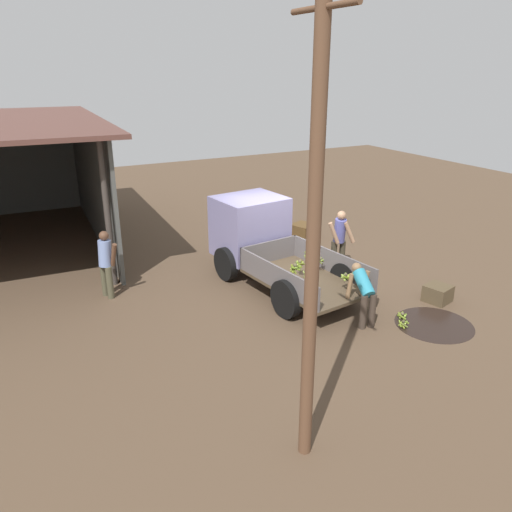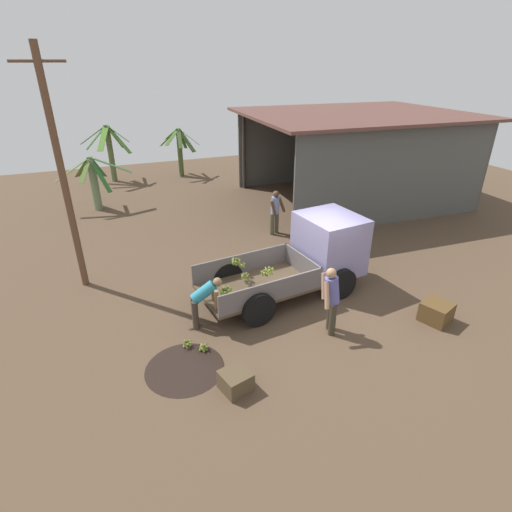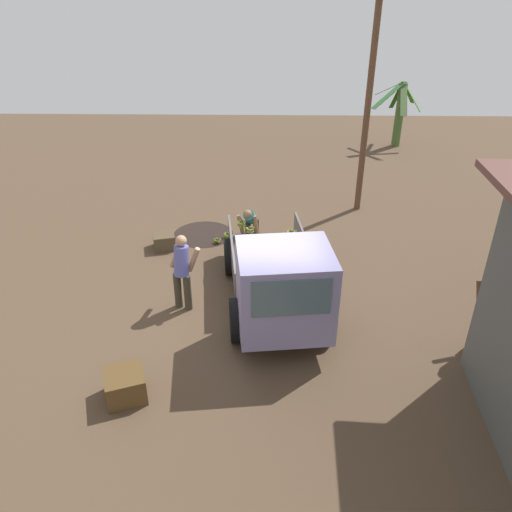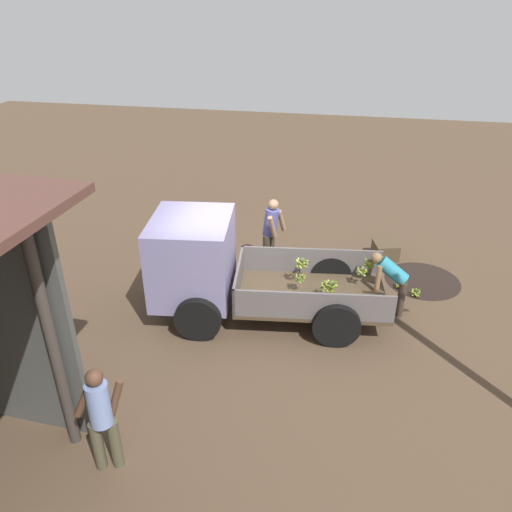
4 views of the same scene
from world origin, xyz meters
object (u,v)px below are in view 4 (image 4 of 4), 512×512
at_px(banana_bunch_on_ground_0, 416,292).
at_px(wooden_crate_1, 170,236).
at_px(banana_bunch_on_ground_1, 400,285).
at_px(person_worker_loading, 392,279).
at_px(wooden_crate_0, 385,250).
at_px(cargo_truck, 215,266).
at_px(person_foreground_visitor, 271,230).
at_px(person_bystander_near_shed, 101,415).

distance_m(banana_bunch_on_ground_0, wooden_crate_1, 6.23).
height_order(banana_bunch_on_ground_0, banana_bunch_on_ground_1, banana_bunch_on_ground_0).
bearing_deg(person_worker_loading, wooden_crate_0, -81.25).
bearing_deg(person_worker_loading, wooden_crate_1, -11.27).
distance_m(cargo_truck, wooden_crate_0, 4.72).
distance_m(cargo_truck, banana_bunch_on_ground_1, 4.25).
relative_size(person_foreground_visitor, wooden_crate_1, 2.61).
relative_size(person_bystander_near_shed, wooden_crate_0, 3.02).
bearing_deg(cargo_truck, banana_bunch_on_ground_0, -168.16).
height_order(person_bystander_near_shed, banana_bunch_on_ground_1, person_bystander_near_shed).
bearing_deg(person_bystander_near_shed, banana_bunch_on_ground_0, -61.23).
height_order(cargo_truck, person_foreground_visitor, cargo_truck).
height_order(person_worker_loading, wooden_crate_1, person_worker_loading).
xyz_separation_m(person_foreground_visitor, person_bystander_near_shed, (1.29, 6.02, -0.02)).
xyz_separation_m(cargo_truck, wooden_crate_1, (1.98, -2.71, -0.84)).
distance_m(person_foreground_visitor, banana_bunch_on_ground_0, 3.51).
distance_m(cargo_truck, person_bystander_near_shed, 3.97).
bearing_deg(banana_bunch_on_ground_0, wooden_crate_0, -69.87).
xyz_separation_m(person_worker_loading, wooden_crate_0, (-0.00, -2.33, -0.57)).
bearing_deg(cargo_truck, banana_bunch_on_ground_1, -163.25).
distance_m(person_bystander_near_shed, wooden_crate_0, 8.08).
xyz_separation_m(banana_bunch_on_ground_0, wooden_crate_0, (0.61, -1.66, 0.11)).
bearing_deg(person_foreground_visitor, wooden_crate_1, -173.31).
bearing_deg(wooden_crate_0, person_bystander_near_shed, 60.12).
bearing_deg(banana_bunch_on_ground_0, cargo_truck, 18.62).
xyz_separation_m(person_foreground_visitor, banana_bunch_on_ground_0, (-3.33, 0.70, -0.87)).
distance_m(person_worker_loading, person_bystander_near_shed, 6.14).
relative_size(cargo_truck, wooden_crate_0, 8.57).
height_order(person_foreground_visitor, person_worker_loading, person_foreground_visitor).
bearing_deg(person_bystander_near_shed, person_foreground_visitor, -32.33).
relative_size(cargo_truck, person_bystander_near_shed, 2.83).
bearing_deg(wooden_crate_0, person_foreground_visitor, 19.33).
distance_m(banana_bunch_on_ground_0, wooden_crate_0, 1.77).
bearing_deg(person_bystander_near_shed, wooden_crate_1, -7.81).
bearing_deg(wooden_crate_1, banana_bunch_on_ground_0, 167.70).
xyz_separation_m(cargo_truck, person_foreground_visitor, (-0.77, -2.09, -0.12)).
distance_m(person_bystander_near_shed, wooden_crate_1, 6.84).
bearing_deg(wooden_crate_0, banana_bunch_on_ground_0, 110.13).
relative_size(person_worker_loading, person_bystander_near_shed, 0.76).
relative_size(banana_bunch_on_ground_0, wooden_crate_1, 0.34).
bearing_deg(wooden_crate_1, banana_bunch_on_ground_1, 169.57).
relative_size(person_worker_loading, banana_bunch_on_ground_1, 5.70).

